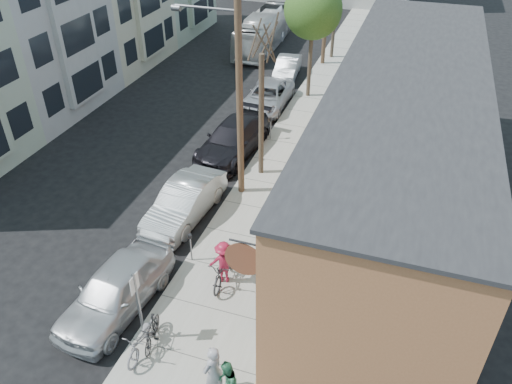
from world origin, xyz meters
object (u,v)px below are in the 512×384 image
(utility_pole_near, at_px, (238,81))
(tree_leafy_mid, at_px, (313,10))
(sign_post, at_px, (138,301))
(parking_meter_near, at_px, (190,243))
(patio_chair_b, at_px, (276,311))
(parked_bike_a, at_px, (152,332))
(patron_grey, at_px, (213,372))
(car_2, at_px, (233,139))
(car_3, at_px, (267,96))
(car_4, at_px, (287,68))
(bus, at_px, (264,31))
(patron_green, at_px, (227,383))
(tree_bare, at_px, (261,117))
(patio_chair_a, at_px, (271,324))
(parked_bike_b, at_px, (143,338))
(car_1, at_px, (185,202))
(parking_meter_far, at_px, (271,125))
(cyclist, at_px, (224,262))
(car_0, at_px, (116,289))

(utility_pole_near, distance_m, tree_leafy_mid, 11.37)
(sign_post, bearing_deg, parking_meter_near, 91.50)
(patio_chair_b, height_order, parked_bike_a, parked_bike_a)
(patron_grey, relative_size, car_2, 0.34)
(car_3, bearing_deg, car_4, 91.17)
(patio_chair_b, relative_size, car_2, 0.16)
(car_2, xyz_separation_m, bus, (-3.58, 16.28, 0.50))
(parking_meter_near, bearing_deg, patron_grey, -58.96)
(sign_post, height_order, patron_green, sign_post)
(bus, bearing_deg, tree_bare, -74.06)
(parking_meter_near, height_order, patron_grey, patron_grey)
(patio_chair_a, distance_m, parked_bike_b, 4.01)
(parking_meter_near, xyz_separation_m, parked_bike_a, (0.44, -3.89, -0.36))
(car_1, distance_m, bus, 22.32)
(parking_meter_near, distance_m, patio_chair_a, 4.58)
(utility_pole_near, bearing_deg, car_2, 115.61)
(patio_chair_b, relative_size, car_1, 0.18)
(parking_meter_near, distance_m, car_4, 19.31)
(car_4, bearing_deg, parked_bike_b, -91.20)
(car_1, height_order, car_2, car_2)
(utility_pole_near, xyz_separation_m, patron_green, (3.26, -9.98, -4.49))
(tree_leafy_mid, height_order, car_1, tree_leafy_mid)
(tree_leafy_mid, distance_m, bus, 10.74)
(patron_green, xyz_separation_m, car_1, (-4.85, 7.55, -0.12))
(utility_pole_near, distance_m, car_2, 5.88)
(parking_meter_far, distance_m, tree_leafy_mid, 7.65)
(parking_meter_near, bearing_deg, cyclist, -21.04)
(bus, bearing_deg, patron_green, -75.56)
(parking_meter_near, relative_size, parked_bike_a, 0.79)
(car_1, bearing_deg, patron_green, -53.03)
(cyclist, bearing_deg, parked_bike_b, 58.96)
(parking_meter_near, bearing_deg, tree_leafy_mid, 88.07)
(patio_chair_b, bearing_deg, car_0, -164.39)
(car_4, bearing_deg, tree_leafy_mid, -59.11)
(patio_chair_a, distance_m, car_2, 11.94)
(parked_bike_b, relative_size, car_1, 0.41)
(utility_pole_near, bearing_deg, parking_meter_far, 91.56)
(utility_pole_near, distance_m, car_1, 5.45)
(patio_chair_a, relative_size, patio_chair_b, 1.00)
(car_0, distance_m, bus, 27.65)
(car_1, bearing_deg, parked_bike_a, -69.37)
(utility_pole_near, height_order, car_2, utility_pole_near)
(utility_pole_near, bearing_deg, car_0, -101.50)
(patio_chair_a, distance_m, patron_green, 2.69)
(sign_post, bearing_deg, car_2, 97.29)
(tree_leafy_mid, distance_m, cyclist, 17.53)
(patio_chair_a, bearing_deg, patron_green, -80.50)
(bus, bearing_deg, car_0, -84.03)
(parking_meter_far, xyz_separation_m, cyclist, (1.58, -10.72, 0.03))
(tree_leafy_mid, relative_size, car_0, 1.40)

